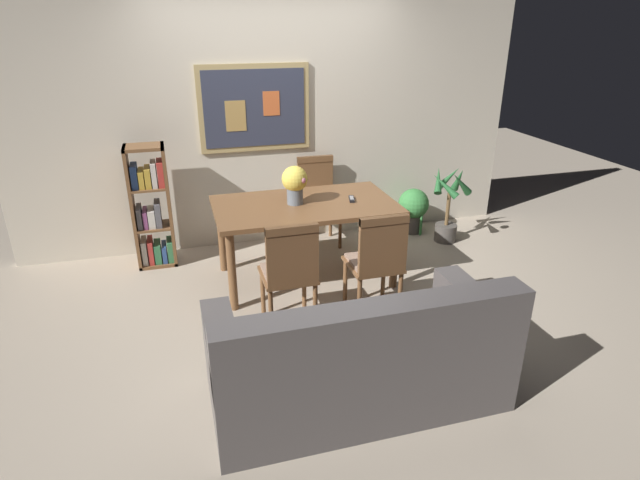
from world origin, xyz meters
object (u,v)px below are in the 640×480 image
(dining_chair_near_left, at_px, (290,268))
(dining_chair_far_right, at_px, (318,194))
(dining_table, at_px, (305,213))
(leather_couch, at_px, (359,360))
(potted_palm, at_px, (448,209))
(tv_remote, at_px, (352,199))
(dining_chair_near_right, at_px, (377,257))
(potted_ivy, at_px, (413,208))
(bookshelf, at_px, (152,211))
(flower_vase, at_px, (295,182))

(dining_chair_near_left, bearing_deg, dining_chair_far_right, 67.40)
(dining_table, bearing_deg, dining_chair_far_right, 66.76)
(leather_couch, distance_m, potted_palm, 2.78)
(dining_chair_near_left, xyz_separation_m, tv_remote, (0.75, 0.79, 0.21))
(dining_chair_near_left, height_order, potted_palm, dining_chair_near_left)
(dining_table, bearing_deg, dining_chair_near_left, -111.95)
(potted_palm, bearing_deg, dining_table, -165.96)
(potted_palm, bearing_deg, dining_chair_near_right, -136.40)
(dining_chair_far_right, xyz_separation_m, potted_ivy, (1.09, -0.04, -0.26))
(dining_chair_near_right, distance_m, dining_chair_near_left, 0.69)
(dining_table, relative_size, leather_couch, 0.88)
(potted_ivy, bearing_deg, dining_chair_near_left, -138.24)
(dining_table, bearing_deg, potted_ivy, 27.89)
(bookshelf, bearing_deg, dining_chair_far_right, 3.44)
(leather_couch, bearing_deg, potted_palm, 50.41)
(leather_couch, relative_size, potted_palm, 2.18)
(dining_chair_near_right, relative_size, leather_couch, 0.51)
(bookshelf, xyz_separation_m, potted_ivy, (2.76, 0.06, -0.26))
(potted_ivy, distance_m, flower_vase, 1.81)
(dining_table, xyz_separation_m, potted_palm, (1.67, 0.42, -0.27))
(dining_chair_near_right, xyz_separation_m, potted_ivy, (1.08, 1.59, -0.26))
(leather_couch, bearing_deg, dining_table, 86.41)
(dining_table, height_order, potted_ivy, dining_table)
(dining_chair_near_left, xyz_separation_m, potted_ivy, (1.77, 1.58, -0.26))
(dining_table, relative_size, potted_palm, 1.92)
(dining_chair_near_right, xyz_separation_m, potted_palm, (1.30, 1.24, -0.17))
(dining_chair_near_right, relative_size, potted_ivy, 1.57)
(dining_chair_far_right, bearing_deg, potted_ivy, -2.31)
(dining_table, height_order, dining_chair_near_left, dining_chair_near_left)
(dining_table, xyz_separation_m, dining_chair_near_right, (0.36, -0.83, -0.11))
(dining_chair_near_left, distance_m, bookshelf, 1.82)
(dining_chair_near_right, relative_size, potted_palm, 1.10)
(potted_palm, bearing_deg, potted_ivy, 123.32)
(leather_couch, relative_size, tv_remote, 11.11)
(leather_couch, distance_m, potted_ivy, 2.93)
(dining_chair_far_right, distance_m, bookshelf, 1.67)
(dining_chair_far_right, relative_size, flower_vase, 2.70)
(tv_remote, bearing_deg, leather_couch, -107.41)
(potted_ivy, bearing_deg, flower_vase, -154.01)
(potted_ivy, bearing_deg, bookshelf, -178.84)
(potted_palm, bearing_deg, flower_vase, -167.20)
(leather_couch, xyz_separation_m, potted_palm, (1.77, 2.14, 0.06))
(dining_chair_near_left, relative_size, tv_remote, 5.62)
(dining_chair_near_left, xyz_separation_m, leather_couch, (0.22, -0.91, -0.22))
(dining_table, distance_m, dining_chair_far_right, 0.88)
(dining_chair_near_right, bearing_deg, dining_table, 113.57)
(dining_chair_far_right, relative_size, leather_couch, 0.51)
(dining_chair_near_right, xyz_separation_m, leather_couch, (-0.47, -0.90, -0.22))
(dining_table, relative_size, dining_chair_far_right, 1.74)
(bookshelf, distance_m, flower_vase, 1.46)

